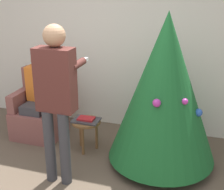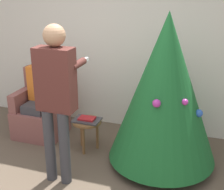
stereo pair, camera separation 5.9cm
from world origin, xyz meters
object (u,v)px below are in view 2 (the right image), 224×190
person_standing (56,92)px  side_stool (87,125)px  christmas_tree (165,89)px  person_seated (39,92)px  armchair (42,112)px

person_standing → side_stool: size_ratio=4.14×
christmas_tree → person_seated: christmas_tree is taller
armchair → person_seated: (0.00, -0.02, 0.32)m
armchair → side_stool: 0.85m
person_seated → christmas_tree: bearing=-7.1°
armchair → side_stool: (0.82, -0.23, 0.01)m
christmas_tree → person_seated: size_ratio=1.53×
person_standing → side_stool: (0.04, 0.69, -0.71)m
person_standing → christmas_tree: bearing=32.6°
side_stool → armchair: bearing=164.6°
armchair → person_seated: size_ratio=0.79×
christmas_tree → person_standing: bearing=-147.4°
armchair → person_seated: person_seated is taller
armchair → person_standing: size_ratio=0.55×
christmas_tree → person_standing: 1.24m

